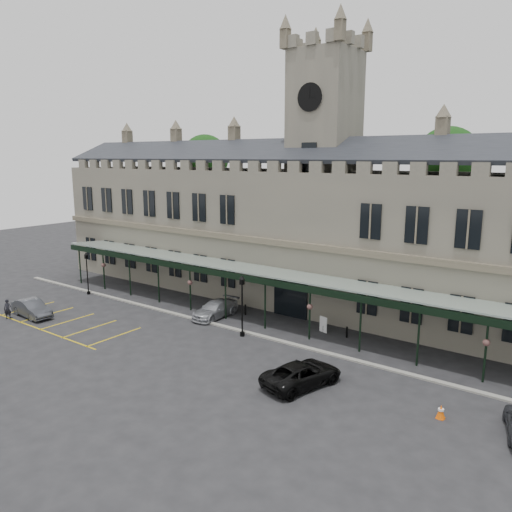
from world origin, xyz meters
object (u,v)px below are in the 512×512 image
Objects in this scene: sign_board at (323,325)px; person_a at (8,309)px; traffic_cone at (441,412)px; lamp_post_left at (87,269)px; clock_tower at (324,158)px; lamp_post_mid at (242,300)px; car_taxi at (215,309)px; station_building at (321,233)px; car_van at (302,374)px; car_left_b at (32,308)px.

sign_board is 25.97m from person_a.
sign_board is at bearing 145.08° from traffic_cone.
lamp_post_left is at bearing 174.02° from traffic_cone.
clock_tower reaches higher than person_a.
clock_tower is at bearing 87.90° from lamp_post_mid.
lamp_post_left is 14.91m from car_taxi.
lamp_post_mid is (19.26, -0.22, 0.31)m from lamp_post_left.
traffic_cone is 20.99m from car_taxi.
car_taxi is 17.19m from person_a.
station_building reaches higher than lamp_post_left.
station_building is at bearing -48.24° from car_van.
car_left_b is (-21.60, -11.18, 0.13)m from sign_board.
car_van is at bearing -9.74° from lamp_post_left.
car_left_b is (-32.71, -3.42, 0.36)m from traffic_cone.
person_a is (-26.06, -3.90, 0.12)m from car_van.
station_building is 18.18m from car_van.
lamp_post_left is 0.88× the size of car_taxi.
lamp_post_left reaches higher than car_van.
car_van reaches higher than car_taxi.
car_taxi is (-20.21, 5.64, 0.32)m from traffic_cone.
car_van is 26.35m from person_a.
station_building is 13.54× the size of car_left_b.
car_van is (7.89, -4.44, -2.08)m from lamp_post_mid.
clock_tower is 5.60× the size of car_left_b.
person_a is at bearing -82.70° from lamp_post_left.
clock_tower is 14.84m from sign_board.
person_a is (1.10, -8.56, -1.65)m from lamp_post_left.
car_taxi is at bearing 154.31° from lamp_post_mid.
clock_tower is 4.83× the size of car_van.
traffic_cone is 0.17× the size of car_left_b.
station_building is 27.47m from person_a.
lamp_post_mid is at bearing 167.62° from traffic_cone.
station_building is at bearing 8.57° from person_a.
clock_tower is 14.86× the size of person_a.
traffic_cone is at bearing -16.69° from car_taxi.
sign_board is at bearing -8.54° from person_a.
person_a is (-13.57, -10.55, 0.15)m from car_taxi.
car_taxi is (-5.00, -8.89, -5.78)m from station_building.
car_left_b is 0.86× the size of car_van.
sign_board is (-11.12, 7.76, 0.24)m from traffic_cone.
lamp_post_mid is 0.92× the size of car_van.
clock_tower is 5.92× the size of lamp_post_left.
lamp_post_left is 0.82× the size of car_van.
clock_tower is 21.30m from car_van.
lamp_post_mid is at bearing -122.15° from sign_board.
lamp_post_left is at bearing -156.20° from sign_board.
lamp_post_mid reaches higher than sign_board.
sign_board is (23.77, 4.11, -1.88)m from lamp_post_left.
person_a is at bearing -171.73° from traffic_cone.
lamp_post_mid reaches higher than lamp_post_left.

